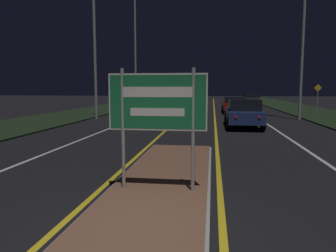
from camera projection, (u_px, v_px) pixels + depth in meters
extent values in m
plane|color=black|center=(134.00, 239.00, 4.52)|extent=(160.00, 160.00, 0.00)
cube|color=#999993|center=(158.00, 193.00, 6.45)|extent=(2.06, 10.09, 0.05)
cube|color=brown|center=(158.00, 192.00, 6.44)|extent=(1.94, 9.97, 0.10)
cube|color=black|center=(76.00, 114.00, 25.47)|extent=(5.00, 100.00, 0.08)
cube|color=black|center=(334.00, 117.00, 22.93)|extent=(5.00, 100.00, 0.08)
cube|color=gold|center=(187.00, 111.00, 29.29)|extent=(0.12, 70.00, 0.01)
cube|color=gold|center=(214.00, 111.00, 28.96)|extent=(0.12, 70.00, 0.01)
cube|color=silver|center=(154.00, 111.00, 29.69)|extent=(0.12, 70.00, 0.01)
cube|color=silver|center=(249.00, 112.00, 28.56)|extent=(0.12, 70.00, 0.01)
cube|color=silver|center=(122.00, 111.00, 30.09)|extent=(0.10, 70.00, 0.01)
cube|color=silver|center=(284.00, 112.00, 28.16)|extent=(0.10, 70.00, 0.01)
cylinder|color=#9E9E99|center=(123.00, 129.00, 6.39)|extent=(0.07, 0.07, 2.36)
cylinder|color=#9E9E99|center=(193.00, 130.00, 6.21)|extent=(0.07, 0.07, 2.36)
cube|color=#19703D|center=(157.00, 102.00, 6.24)|extent=(1.90, 0.04, 1.09)
cube|color=white|center=(157.00, 102.00, 6.22)|extent=(1.90, 0.00, 1.09)
cube|color=#19703D|center=(157.00, 102.00, 6.21)|extent=(1.85, 0.01, 1.02)
cube|color=white|center=(157.00, 92.00, 6.19)|extent=(1.33, 0.01, 0.20)
cube|color=white|center=(157.00, 112.00, 6.23)|extent=(1.05, 0.01, 0.15)
cylinder|color=#9E9E99|center=(95.00, 38.00, 21.39)|extent=(0.18, 0.18, 10.65)
cylinder|color=#9E9E99|center=(135.00, 54.00, 30.82)|extent=(0.18, 0.18, 10.58)
cylinder|color=#9E9E99|center=(303.00, 38.00, 20.73)|extent=(0.18, 0.18, 10.48)
cube|color=navy|center=(243.00, 115.00, 17.35)|extent=(1.73, 4.37, 0.60)
cube|color=black|center=(244.00, 105.00, 17.02)|extent=(1.52, 2.27, 0.54)
sphere|color=red|center=(236.00, 117.00, 15.28)|extent=(0.14, 0.14, 0.14)
sphere|color=red|center=(259.00, 118.00, 15.14)|extent=(0.14, 0.14, 0.14)
cylinder|color=black|center=(226.00, 118.00, 18.82)|extent=(0.22, 0.67, 0.67)
cylinder|color=black|center=(256.00, 119.00, 18.60)|extent=(0.22, 0.67, 0.67)
cylinder|color=black|center=(229.00, 123.00, 16.16)|extent=(0.22, 0.67, 0.67)
cylinder|color=black|center=(263.00, 124.00, 15.94)|extent=(0.22, 0.67, 0.67)
cube|color=maroon|center=(234.00, 106.00, 27.24)|extent=(1.83, 4.15, 0.57)
cube|color=black|center=(234.00, 100.00, 26.93)|extent=(1.61, 2.16, 0.44)
sphere|color=red|center=(228.00, 106.00, 25.28)|extent=(0.14, 0.14, 0.14)
sphere|color=red|center=(243.00, 106.00, 25.13)|extent=(0.14, 0.14, 0.14)
cylinder|color=black|center=(223.00, 108.00, 28.66)|extent=(0.22, 0.61, 0.61)
cylinder|color=black|center=(243.00, 108.00, 28.42)|extent=(0.22, 0.61, 0.61)
cylinder|color=black|center=(224.00, 110.00, 26.12)|extent=(0.22, 0.61, 0.61)
cylinder|color=black|center=(246.00, 110.00, 25.89)|extent=(0.22, 0.61, 0.61)
cube|color=#4C514C|center=(251.00, 100.00, 38.84)|extent=(1.83, 4.74, 0.58)
cube|color=black|center=(252.00, 96.00, 38.50)|extent=(1.61, 2.47, 0.50)
sphere|color=red|center=(249.00, 100.00, 36.60)|extent=(0.14, 0.14, 0.14)
sphere|color=red|center=(259.00, 100.00, 36.45)|extent=(0.14, 0.14, 0.14)
cylinder|color=black|center=(243.00, 102.00, 40.44)|extent=(0.22, 0.66, 0.66)
cylinder|color=black|center=(257.00, 102.00, 40.21)|extent=(0.22, 0.66, 0.66)
cylinder|color=black|center=(245.00, 103.00, 37.55)|extent=(0.22, 0.66, 0.66)
cylinder|color=black|center=(261.00, 103.00, 37.31)|extent=(0.22, 0.66, 0.66)
cube|color=black|center=(151.00, 114.00, 18.29)|extent=(1.81, 4.56, 0.59)
cube|color=black|center=(152.00, 104.00, 18.50)|extent=(1.59, 2.37, 0.46)
sphere|color=white|center=(131.00, 116.00, 16.14)|extent=(0.14, 0.14, 0.14)
sphere|color=white|center=(154.00, 116.00, 15.99)|extent=(0.14, 0.14, 0.14)
cylinder|color=black|center=(130.00, 122.00, 17.05)|extent=(0.22, 0.67, 0.67)
cylinder|color=black|center=(162.00, 122.00, 16.82)|extent=(0.22, 0.67, 0.67)
cylinder|color=black|center=(141.00, 117.00, 19.84)|extent=(0.22, 0.67, 0.67)
cylinder|color=black|center=(170.00, 117.00, 19.60)|extent=(0.22, 0.67, 0.67)
cylinder|color=#9E9E99|center=(317.00, 100.00, 26.53)|extent=(0.06, 0.06, 2.06)
cube|color=yellow|center=(318.00, 88.00, 26.42)|extent=(0.60, 0.02, 0.60)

